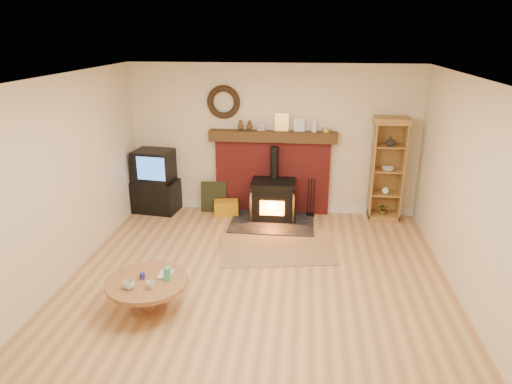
# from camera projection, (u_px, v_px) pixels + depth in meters

# --- Properties ---
(ground) EXTENTS (5.50, 5.50, 0.00)m
(ground) POSITION_uv_depth(u_px,v_px,m) (256.00, 289.00, 5.80)
(ground) COLOR #AA7447
(ground) RESTS_ON ground
(room_shell) EXTENTS (5.02, 5.52, 2.61)m
(room_shell) POSITION_uv_depth(u_px,v_px,m) (255.00, 156.00, 5.31)
(room_shell) COLOR beige
(room_shell) RESTS_ON ground
(chimney_breast) EXTENTS (2.20, 0.22, 1.78)m
(chimney_breast) POSITION_uv_depth(u_px,v_px,m) (272.00, 169.00, 8.03)
(chimney_breast) COLOR maroon
(chimney_breast) RESTS_ON ground
(wood_stove) EXTENTS (1.40, 1.00, 1.26)m
(wood_stove) POSITION_uv_depth(u_px,v_px,m) (273.00, 201.00, 7.81)
(wood_stove) COLOR black
(wood_stove) RESTS_ON ground
(area_rug) EXTENTS (1.85, 1.42, 0.01)m
(area_rug) POSITION_uv_depth(u_px,v_px,m) (277.00, 248.00, 6.87)
(area_rug) COLOR brown
(area_rug) RESTS_ON ground
(tv_unit) EXTENTS (0.83, 0.63, 1.13)m
(tv_unit) POSITION_uv_depth(u_px,v_px,m) (155.00, 182.00, 8.15)
(tv_unit) COLOR black
(tv_unit) RESTS_ON ground
(curio_cabinet) EXTENTS (0.57, 0.41, 1.78)m
(curio_cabinet) POSITION_uv_depth(u_px,v_px,m) (387.00, 169.00, 7.69)
(curio_cabinet) COLOR olive
(curio_cabinet) RESTS_ON ground
(firelog_box) EXTENTS (0.46, 0.33, 0.26)m
(firelog_box) POSITION_uv_depth(u_px,v_px,m) (226.00, 208.00, 8.08)
(firelog_box) COLOR yellow
(firelog_box) RESTS_ON ground
(leaning_painting) EXTENTS (0.46, 0.12, 0.55)m
(leaning_painting) POSITION_uv_depth(u_px,v_px,m) (214.00, 197.00, 8.20)
(leaning_painting) COLOR black
(leaning_painting) RESTS_ON ground
(fire_tools) EXTENTS (0.16, 0.16, 0.70)m
(fire_tools) POSITION_uv_depth(u_px,v_px,m) (310.00, 209.00, 8.02)
(fire_tools) COLOR black
(fire_tools) RESTS_ON ground
(coffee_table) EXTENTS (0.94, 0.94, 0.56)m
(coffee_table) POSITION_uv_depth(u_px,v_px,m) (147.00, 286.00, 5.24)
(coffee_table) COLOR brown
(coffee_table) RESTS_ON ground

